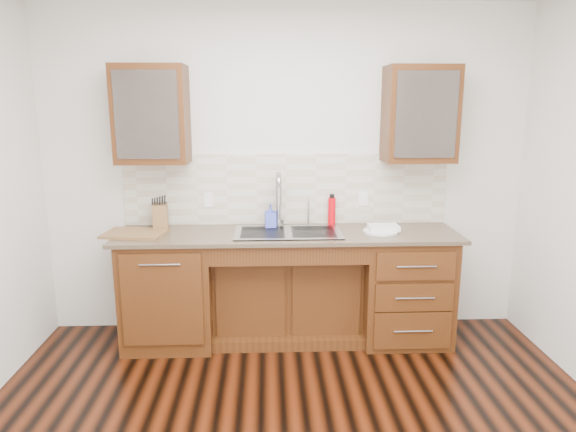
{
  "coord_description": "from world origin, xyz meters",
  "views": [
    {
      "loc": [
        -0.16,
        -2.5,
        1.92
      ],
      "look_at": [
        0.0,
        1.4,
        1.05
      ],
      "focal_mm": 32.0,
      "sensor_mm": 36.0,
      "label": 1
    }
  ],
  "objects_px": {
    "water_bottle": "(332,211)",
    "knife_block": "(160,216)",
    "soap_bottle": "(270,216)",
    "cutting_board": "(135,233)",
    "plate": "(380,231)"
  },
  "relations": [
    {
      "from": "soap_bottle",
      "to": "water_bottle",
      "type": "xyz_separation_m",
      "value": [
        0.51,
        0.09,
        0.02
      ]
    },
    {
      "from": "water_bottle",
      "to": "soap_bottle",
      "type": "bearing_deg",
      "value": -169.7
    },
    {
      "from": "water_bottle",
      "to": "cutting_board",
      "type": "bearing_deg",
      "value": -170.24
    },
    {
      "from": "water_bottle",
      "to": "plate",
      "type": "height_order",
      "value": "water_bottle"
    },
    {
      "from": "water_bottle",
      "to": "cutting_board",
      "type": "relative_size",
      "value": 0.5
    },
    {
      "from": "plate",
      "to": "cutting_board",
      "type": "bearing_deg",
      "value": 179.9
    },
    {
      "from": "soap_bottle",
      "to": "water_bottle",
      "type": "height_order",
      "value": "water_bottle"
    },
    {
      "from": "water_bottle",
      "to": "knife_block",
      "type": "relative_size",
      "value": 1.12
    },
    {
      "from": "soap_bottle",
      "to": "knife_block",
      "type": "relative_size",
      "value": 0.95
    },
    {
      "from": "soap_bottle",
      "to": "water_bottle",
      "type": "bearing_deg",
      "value": 5.85
    },
    {
      "from": "soap_bottle",
      "to": "water_bottle",
      "type": "distance_m",
      "value": 0.52
    },
    {
      "from": "cutting_board",
      "to": "water_bottle",
      "type": "bearing_deg",
      "value": 9.76
    },
    {
      "from": "soap_bottle",
      "to": "cutting_board",
      "type": "relative_size",
      "value": 0.43
    },
    {
      "from": "water_bottle",
      "to": "cutting_board",
      "type": "distance_m",
      "value": 1.6
    },
    {
      "from": "soap_bottle",
      "to": "knife_block",
      "type": "bearing_deg",
      "value": 174.74
    }
  ]
}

